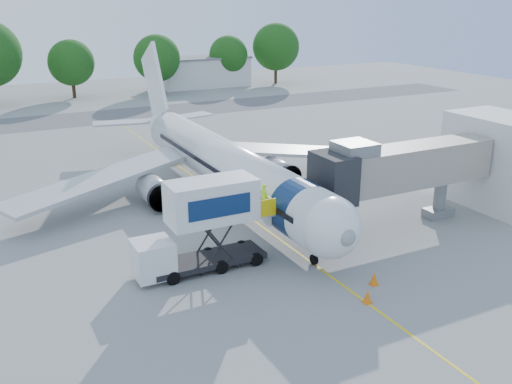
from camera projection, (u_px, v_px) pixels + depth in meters
name	position (u px, v px, depth m)	size (l,w,h in m)	color
ground	(245.00, 214.00, 42.81)	(160.00, 160.00, 0.00)	gray
guidance_line	(245.00, 214.00, 42.81)	(0.15, 70.00, 0.01)	yellow
taxiway_strip	(110.00, 116.00, 78.16)	(120.00, 10.00, 0.01)	#59595B
aircraft	(222.00, 163.00, 45.33)	(34.17, 37.73, 11.35)	white
jet_bridge	(395.00, 169.00, 38.97)	(13.90, 3.20, 6.60)	gray
terminal_stub	(501.00, 161.00, 43.79)	(5.00, 8.00, 7.00)	silver
catering_hiloader	(202.00, 226.00, 33.31)	(8.55, 2.44, 5.50)	black
ground_tug	(404.00, 328.00, 26.82)	(3.52, 2.27, 1.30)	silver
safety_cone_a	(374.00, 279.00, 32.22)	(0.49, 0.49, 0.78)	orange
safety_cone_b	(368.00, 297.00, 30.31)	(0.47, 0.47, 0.75)	orange
outbuilding_right	(203.00, 72.00, 103.65)	(16.40, 7.40, 5.30)	silver
tree_d	(71.00, 63.00, 90.63)	(7.25, 7.25, 9.25)	#382314
tree_e	(157.00, 58.00, 94.10)	(7.69, 7.69, 9.80)	#382314
tree_f	(228.00, 55.00, 103.66)	(7.06, 7.06, 9.00)	#382314
tree_g	(276.00, 47.00, 106.07)	(8.68, 8.68, 11.07)	#382314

